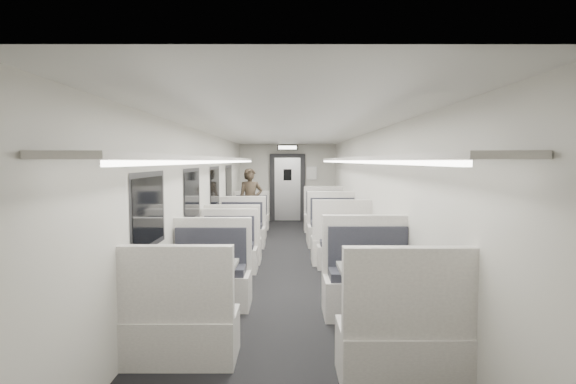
{
  "coord_description": "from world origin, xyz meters",
  "views": [
    {
      "loc": [
        0.01,
        -8.02,
        1.89
      ],
      "look_at": [
        0.01,
        1.31,
        1.24
      ],
      "focal_mm": 28.0,
      "sensor_mm": 36.0,
      "label": 1
    }
  ],
  "objects_px": {
    "booth_left_c": "(223,260)",
    "booth_right_a": "(327,220)",
    "booth_right_d": "(383,304)",
    "vestibule_door": "(288,188)",
    "booth_left_d": "(198,296)",
    "booth_right_b": "(337,234)",
    "booth_left_b": "(238,236)",
    "passenger": "(250,201)",
    "booth_left_a": "(249,220)",
    "booth_right_c": "(349,256)",
    "exit_sign": "(287,148)"
  },
  "relations": [
    {
      "from": "booth_left_b",
      "to": "booth_right_c",
      "type": "relative_size",
      "value": 1.06
    },
    {
      "from": "booth_left_d",
      "to": "booth_right_b",
      "type": "height_order",
      "value": "booth_right_b"
    },
    {
      "from": "booth_left_c",
      "to": "booth_right_d",
      "type": "height_order",
      "value": "booth_right_d"
    },
    {
      "from": "booth_right_b",
      "to": "passenger",
      "type": "bearing_deg",
      "value": 128.99
    },
    {
      "from": "booth_left_d",
      "to": "booth_left_b",
      "type": "bearing_deg",
      "value": 90.0
    },
    {
      "from": "exit_sign",
      "to": "booth_left_b",
      "type": "bearing_deg",
      "value": -102.59
    },
    {
      "from": "booth_right_d",
      "to": "vestibule_door",
      "type": "xyz_separation_m",
      "value": [
        -1.0,
        9.4,
        0.64
      ]
    },
    {
      "from": "booth_right_d",
      "to": "booth_right_a",
      "type": "bearing_deg",
      "value": 90.0
    },
    {
      "from": "booth_left_a",
      "to": "booth_right_d",
      "type": "distance_m",
      "value": 7.33
    },
    {
      "from": "booth_left_b",
      "to": "booth_right_b",
      "type": "relative_size",
      "value": 0.92
    },
    {
      "from": "vestibule_door",
      "to": "booth_left_b",
      "type": "bearing_deg",
      "value": -101.39
    },
    {
      "from": "exit_sign",
      "to": "booth_right_d",
      "type": "bearing_deg",
      "value": -83.6
    },
    {
      "from": "booth_left_b",
      "to": "booth_left_c",
      "type": "height_order",
      "value": "booth_left_b"
    },
    {
      "from": "booth_left_a",
      "to": "booth_left_b",
      "type": "relative_size",
      "value": 0.95
    },
    {
      "from": "booth_left_d",
      "to": "passenger",
      "type": "xyz_separation_m",
      "value": [
        0.06,
        6.48,
        0.47
      ]
    },
    {
      "from": "booth_left_b",
      "to": "vestibule_door",
      "type": "relative_size",
      "value": 0.97
    },
    {
      "from": "booth_right_c",
      "to": "booth_right_a",
      "type": "bearing_deg",
      "value": 90.0
    },
    {
      "from": "booth_left_c",
      "to": "vestibule_door",
      "type": "distance_m",
      "value": 7.22
    },
    {
      "from": "booth_left_c",
      "to": "booth_right_d",
      "type": "relative_size",
      "value": 0.87
    },
    {
      "from": "booth_left_a",
      "to": "booth_right_a",
      "type": "bearing_deg",
      "value": -13.82
    },
    {
      "from": "booth_right_b",
      "to": "booth_left_b",
      "type": "bearing_deg",
      "value": -179.63
    },
    {
      "from": "passenger",
      "to": "exit_sign",
      "type": "relative_size",
      "value": 2.73
    },
    {
      "from": "booth_right_b",
      "to": "booth_right_d",
      "type": "relative_size",
      "value": 0.99
    },
    {
      "from": "booth_left_a",
      "to": "booth_left_b",
      "type": "xyz_separation_m",
      "value": [
        0.0,
        -2.62,
        0.02
      ]
    },
    {
      "from": "booth_left_b",
      "to": "passenger",
      "type": "relative_size",
      "value": 1.21
    },
    {
      "from": "booth_left_c",
      "to": "exit_sign",
      "type": "height_order",
      "value": "exit_sign"
    },
    {
      "from": "booth_left_c",
      "to": "booth_right_c",
      "type": "relative_size",
      "value": 1.02
    },
    {
      "from": "booth_left_b",
      "to": "booth_right_c",
      "type": "height_order",
      "value": "booth_left_b"
    },
    {
      "from": "booth_left_b",
      "to": "passenger",
      "type": "xyz_separation_m",
      "value": [
        0.06,
        2.41,
        0.48
      ]
    },
    {
      "from": "booth_left_a",
      "to": "booth_left_b",
      "type": "distance_m",
      "value": 2.62
    },
    {
      "from": "booth_left_d",
      "to": "booth_right_d",
      "type": "xyz_separation_m",
      "value": [
        2.0,
        -0.37,
        0.02
      ]
    },
    {
      "from": "booth_left_b",
      "to": "exit_sign",
      "type": "bearing_deg",
      "value": 77.41
    },
    {
      "from": "booth_right_c",
      "to": "exit_sign",
      "type": "relative_size",
      "value": 3.13
    },
    {
      "from": "booth_left_a",
      "to": "exit_sign",
      "type": "xyz_separation_m",
      "value": [
        1.0,
        1.85,
        1.93
      ]
    },
    {
      "from": "booth_left_a",
      "to": "vestibule_door",
      "type": "relative_size",
      "value": 0.93
    },
    {
      "from": "booth_left_a",
      "to": "exit_sign",
      "type": "bearing_deg",
      "value": 61.66
    },
    {
      "from": "booth_right_a",
      "to": "vestibule_door",
      "type": "bearing_deg",
      "value": 109.43
    },
    {
      "from": "vestibule_door",
      "to": "booth_left_c",
      "type": "bearing_deg",
      "value": -98.0
    },
    {
      "from": "passenger",
      "to": "booth_right_c",
      "type": "bearing_deg",
      "value": -74.66
    },
    {
      "from": "booth_right_a",
      "to": "exit_sign",
      "type": "height_order",
      "value": "exit_sign"
    },
    {
      "from": "booth_right_a",
      "to": "vestibule_door",
      "type": "distance_m",
      "value": 3.07
    },
    {
      "from": "booth_left_d",
      "to": "booth_right_c",
      "type": "height_order",
      "value": "booth_left_d"
    },
    {
      "from": "booth_left_b",
      "to": "booth_right_d",
      "type": "height_order",
      "value": "booth_right_d"
    },
    {
      "from": "booth_left_b",
      "to": "vestibule_door",
      "type": "bearing_deg",
      "value": 78.61
    },
    {
      "from": "booth_left_d",
      "to": "booth_right_c",
      "type": "distance_m",
      "value": 2.99
    },
    {
      "from": "booth_left_b",
      "to": "booth_left_a",
      "type": "bearing_deg",
      "value": 90.0
    },
    {
      "from": "booth_left_c",
      "to": "booth_right_a",
      "type": "bearing_deg",
      "value": 64.97
    },
    {
      "from": "booth_right_a",
      "to": "booth_right_c",
      "type": "height_order",
      "value": "booth_right_a"
    },
    {
      "from": "booth_left_d",
      "to": "booth_right_a",
      "type": "relative_size",
      "value": 0.95
    },
    {
      "from": "booth_left_c",
      "to": "booth_right_a",
      "type": "distance_m",
      "value": 4.73
    }
  ]
}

